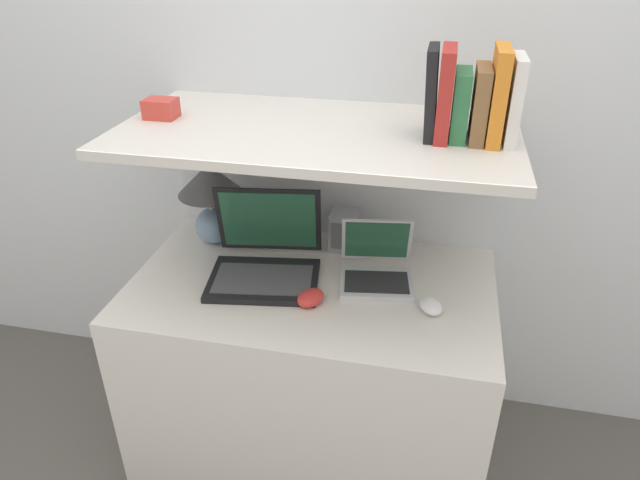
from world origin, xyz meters
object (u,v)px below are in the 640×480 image
object	(u,v)px
book_red	(445,94)
router_box	(344,231)
laptop_large	(266,259)
book_green	(461,105)
book_white	(514,100)
book_black	(432,93)
second_mouse	(431,306)
table_lamp	(211,193)
book_brown	(480,104)
computer_mouse	(311,298)
shelf_gadget	(161,108)
book_orange	(498,95)
laptop_small	(376,268)

from	to	relation	value
book_red	router_box	bearing A→B (deg)	150.34
laptop_large	book_green	size ratio (longest dim) A/B	2.13
router_box	book_white	xyz separation A→B (m)	(0.47, -0.17, 0.53)
book_green	book_black	size ratio (longest dim) A/B	0.76
book_red	second_mouse	bearing A→B (deg)	-81.13
table_lamp	book_green	world-z (taller)	book_green
book_brown	book_green	size ratio (longest dim) A/B	1.07
book_black	laptop_large	bearing A→B (deg)	-173.67
computer_mouse	book_brown	distance (m)	0.73
book_green	shelf_gadget	world-z (taller)	book_green
book_white	shelf_gadget	xyz separation A→B (m)	(-1.02, 0.00, -0.08)
laptop_large	shelf_gadget	world-z (taller)	shelf_gadget
second_mouse	shelf_gadget	distance (m)	1.01
second_mouse	book_orange	xyz separation A→B (m)	(0.11, 0.15, 0.59)
book_black	shelf_gadget	xyz separation A→B (m)	(-0.80, 0.00, -0.09)
computer_mouse	router_box	xyz separation A→B (m)	(0.04, 0.35, 0.05)
laptop_large	second_mouse	world-z (taller)	laptop_large
laptop_small	book_red	world-z (taller)	book_red
laptop_large	second_mouse	distance (m)	0.55
book_green	shelf_gadget	size ratio (longest dim) A/B	1.96
table_lamp	book_orange	distance (m)	0.99
laptop_large	book_black	xyz separation A→B (m)	(0.48, 0.05, 0.55)
book_white	computer_mouse	bearing A→B (deg)	-160.33
book_brown	shelf_gadget	size ratio (longest dim) A/B	2.09
laptop_large	book_white	distance (m)	0.88
book_orange	book_black	xyz separation A→B (m)	(-0.17, 0.00, -0.00)
computer_mouse	book_orange	bearing A→B (deg)	21.32
book_red	laptop_small	bearing A→B (deg)	-175.83
book_red	book_black	distance (m)	0.04
computer_mouse	shelf_gadget	size ratio (longest dim) A/B	1.25
laptop_small	book_orange	world-z (taller)	book_orange
second_mouse	computer_mouse	bearing A→B (deg)	-174.46
book_white	laptop_large	bearing A→B (deg)	-175.63
computer_mouse	router_box	distance (m)	0.36
second_mouse	book_red	xyz separation A→B (m)	(-0.02, 0.15, 0.59)
table_lamp	shelf_gadget	distance (m)	0.36
second_mouse	book_white	distance (m)	0.62
book_white	laptop_small	bearing A→B (deg)	-178.04
laptop_large	shelf_gadget	xyz separation A→B (m)	(-0.32, 0.05, 0.46)
book_green	book_brown	bearing A→B (deg)	-0.00
book_brown	book_black	world-z (taller)	book_black
computer_mouse	book_brown	size ratio (longest dim) A/B	0.60
laptop_small	book_green	size ratio (longest dim) A/B	1.45
book_green	book_black	world-z (taller)	book_black
book_white	book_green	xyz separation A→B (m)	(-0.13, 0.00, -0.02)
book_red	book_black	world-z (taller)	book_black
table_lamp	laptop_small	xyz separation A→B (m)	(0.60, -0.13, -0.15)
laptop_small	book_brown	bearing A→B (deg)	2.62
book_brown	computer_mouse	bearing A→B (deg)	-156.80
book_green	book_red	distance (m)	0.05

